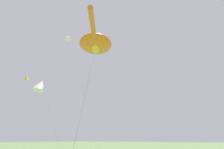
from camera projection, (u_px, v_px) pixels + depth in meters
big_show_kite at (96, 44)px, 20.96m from camera, size 8.07×6.31×11.00m
small_kite_bird_shape at (26, 78)px, 30.26m from camera, size 3.65×0.86×10.27m
small_kite_box_yellow at (68, 40)px, 24.75m from camera, size 3.34×3.68×12.73m
small_kite_streamer_purple at (41, 85)px, 21.18m from camera, size 3.75×1.48×7.46m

